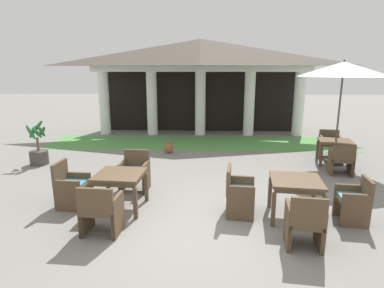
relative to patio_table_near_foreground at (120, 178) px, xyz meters
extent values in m
plane|color=gray|center=(1.45, -0.66, -0.63)|extent=(60.00, 60.00, 0.00)
cylinder|color=white|center=(-2.61, 7.49, 0.67)|extent=(0.43, 0.43, 2.60)
cylinder|color=white|center=(-0.58, 7.49, 0.67)|extent=(0.43, 0.43, 2.60)
cylinder|color=white|center=(1.45, 7.49, 0.67)|extent=(0.43, 0.43, 2.60)
cylinder|color=white|center=(3.48, 7.49, 0.67)|extent=(0.43, 0.43, 2.60)
cylinder|color=white|center=(5.51, 7.49, 0.67)|extent=(0.43, 0.43, 2.60)
cube|color=white|center=(1.45, 7.49, 2.09)|extent=(8.92, 0.70, 0.24)
pyramid|color=#665B51|center=(1.45, 7.49, 2.73)|extent=(9.32, 2.52, 1.04)
cube|color=black|center=(1.45, 8.39, 0.67)|extent=(8.72, 0.16, 2.60)
cube|color=#519347|center=(1.45, 5.84, -0.63)|extent=(11.12, 2.39, 0.01)
cube|color=brown|center=(0.00, 0.00, 0.08)|extent=(0.96, 0.96, 0.05)
cube|color=brown|center=(0.00, 0.00, 0.01)|extent=(0.88, 0.88, 0.09)
cube|color=brown|center=(-0.44, -0.39, -0.33)|extent=(0.07, 0.07, 0.60)
cube|color=brown|center=(0.39, -0.44, -0.33)|extent=(0.07, 0.07, 0.60)
cube|color=brown|center=(-0.39, 0.44, -0.33)|extent=(0.07, 0.07, 0.60)
cube|color=brown|center=(0.44, 0.39, -0.33)|extent=(0.07, 0.07, 0.60)
cube|color=brown|center=(-0.98, 0.06, -0.20)|extent=(0.57, 0.58, 0.07)
cube|color=teal|center=(-0.98, 0.06, -0.14)|extent=(0.52, 0.54, 0.05)
cube|color=brown|center=(-1.23, 0.08, 0.06)|extent=(0.10, 0.55, 0.47)
cube|color=brown|center=(-0.97, 0.32, -0.32)|extent=(0.54, 0.09, 0.64)
cube|color=brown|center=(-1.00, -0.19, -0.32)|extent=(0.54, 0.09, 0.64)
cube|color=brown|center=(-0.73, 0.29, -0.44)|extent=(0.06, 0.06, 0.39)
cube|color=brown|center=(-0.76, -0.20, -0.44)|extent=(0.06, 0.06, 0.39)
cube|color=brown|center=(-1.21, 0.32, -0.44)|extent=(0.06, 0.06, 0.39)
cube|color=brown|center=(-1.24, -0.17, -0.44)|extent=(0.06, 0.06, 0.39)
cube|color=brown|center=(-0.06, -0.98, -0.21)|extent=(0.63, 0.56, 0.07)
cube|color=teal|center=(-0.06, -0.98, -0.15)|extent=(0.58, 0.51, 0.05)
cube|color=brown|center=(-0.08, -1.22, 0.04)|extent=(0.60, 0.10, 0.43)
cube|color=brown|center=(-0.34, -0.97, -0.29)|extent=(0.09, 0.52, 0.68)
cube|color=brown|center=(0.22, -1.00, -0.29)|extent=(0.09, 0.52, 0.68)
cube|color=brown|center=(-0.32, -0.73, -0.44)|extent=(0.06, 0.06, 0.39)
cube|color=brown|center=(0.22, -0.77, -0.44)|extent=(0.06, 0.06, 0.39)
cube|color=brown|center=(-0.35, -1.20, -0.44)|extent=(0.06, 0.06, 0.39)
cube|color=brown|center=(0.19, -1.23, -0.44)|extent=(0.06, 0.06, 0.39)
cube|color=brown|center=(0.06, 0.98, -0.21)|extent=(0.63, 0.58, 0.07)
cube|color=teal|center=(0.06, 0.98, -0.15)|extent=(0.58, 0.53, 0.05)
cube|color=brown|center=(0.08, 1.23, 0.05)|extent=(0.60, 0.10, 0.44)
cube|color=brown|center=(0.34, 0.97, -0.30)|extent=(0.09, 0.54, 0.67)
cube|color=brown|center=(-0.21, 1.00, -0.30)|extent=(0.09, 0.54, 0.67)
cube|color=brown|center=(0.32, 0.73, -0.44)|extent=(0.06, 0.06, 0.39)
cube|color=brown|center=(-0.22, 0.76, -0.44)|extent=(0.06, 0.06, 0.39)
cube|color=brown|center=(0.35, 1.21, -0.44)|extent=(0.06, 0.06, 0.39)
cube|color=brown|center=(-0.19, 1.24, -0.44)|extent=(0.06, 0.06, 0.39)
cube|color=brown|center=(3.34, -0.28, 0.10)|extent=(1.01, 1.01, 0.05)
cube|color=brown|center=(3.34, -0.28, 0.04)|extent=(0.93, 0.93, 0.08)
cube|color=brown|center=(2.88, -0.65, -0.32)|extent=(0.08, 0.08, 0.63)
cube|color=brown|center=(3.70, -0.75, -0.32)|extent=(0.08, 0.08, 0.63)
cube|color=brown|center=(2.98, 0.18, -0.32)|extent=(0.08, 0.08, 0.63)
cube|color=brown|center=(3.81, 0.08, -0.32)|extent=(0.08, 0.08, 0.63)
cube|color=brown|center=(4.33, -0.40, -0.21)|extent=(0.55, 0.58, 0.07)
cube|color=teal|center=(4.33, -0.40, -0.15)|extent=(0.50, 0.53, 0.05)
cube|color=brown|center=(4.55, -0.43, 0.01)|extent=(0.12, 0.52, 0.38)
cube|color=brown|center=(4.30, -0.64, -0.32)|extent=(0.49, 0.12, 0.63)
cube|color=brown|center=(4.36, -0.16, -0.32)|extent=(0.49, 0.12, 0.63)
cube|color=brown|center=(4.09, -0.60, -0.44)|extent=(0.06, 0.06, 0.39)
cube|color=brown|center=(4.14, -0.14, -0.44)|extent=(0.06, 0.06, 0.39)
cube|color=brown|center=(4.52, -0.66, -0.44)|extent=(0.06, 0.06, 0.39)
cube|color=brown|center=(4.57, -0.20, -0.44)|extent=(0.06, 0.06, 0.39)
cube|color=brown|center=(2.35, -0.16, -0.21)|extent=(0.58, 0.67, 0.07)
cube|color=teal|center=(2.35, -0.16, -0.15)|extent=(0.53, 0.61, 0.05)
cube|color=brown|center=(2.12, -0.13, 0.06)|extent=(0.13, 0.61, 0.47)
cube|color=brown|center=(2.39, 0.12, -0.30)|extent=(0.51, 0.12, 0.67)
cube|color=brown|center=(2.32, -0.44, -0.30)|extent=(0.51, 0.12, 0.67)
cube|color=brown|center=(2.61, 0.09, -0.44)|extent=(0.06, 0.06, 0.38)
cube|color=brown|center=(2.54, -0.46, -0.44)|extent=(0.06, 0.06, 0.38)
cube|color=brown|center=(2.16, 0.14, -0.44)|extent=(0.06, 0.06, 0.38)
cube|color=brown|center=(2.09, -0.41, -0.44)|extent=(0.06, 0.06, 0.38)
cube|color=brown|center=(3.22, -1.27, -0.22)|extent=(0.59, 0.59, 0.07)
cube|color=teal|center=(3.22, -1.27, -0.16)|extent=(0.54, 0.54, 0.05)
cube|color=brown|center=(3.19, -1.51, 0.05)|extent=(0.53, 0.12, 0.46)
cube|color=brown|center=(2.98, -1.24, -0.29)|extent=(0.12, 0.53, 0.68)
cube|color=brown|center=(3.46, -1.30, -0.29)|extent=(0.12, 0.53, 0.68)
cube|color=brown|center=(3.01, -1.01, -0.44)|extent=(0.06, 0.06, 0.38)
cube|color=brown|center=(3.48, -1.06, -0.44)|extent=(0.06, 0.06, 0.38)
cube|color=brown|center=(2.96, -1.47, -0.44)|extent=(0.06, 0.06, 0.38)
cube|color=brown|center=(3.43, -1.53, -0.44)|extent=(0.06, 0.06, 0.38)
cube|color=brown|center=(5.44, 3.28, 0.05)|extent=(1.07, 1.07, 0.05)
cube|color=brown|center=(5.44, 3.28, -0.01)|extent=(0.99, 0.99, 0.06)
cube|color=brown|center=(4.95, 2.95, -0.33)|extent=(0.08, 0.08, 0.60)
cube|color=brown|center=(5.77, 2.78, -0.33)|extent=(0.08, 0.08, 0.60)
cube|color=brown|center=(5.11, 3.78, -0.33)|extent=(0.08, 0.08, 0.60)
cube|color=brown|center=(5.94, 3.61, -0.33)|extent=(0.08, 0.08, 0.60)
cube|color=#2D2D2D|center=(5.44, 3.28, -0.59)|extent=(0.41, 0.41, 0.09)
cylinder|color=#4C4742|center=(5.44, 3.28, 0.71)|extent=(0.05, 0.05, 2.68)
cone|color=white|center=(5.44, 3.28, 2.08)|extent=(2.44, 2.44, 0.40)
sphere|color=#4C4742|center=(5.44, 3.28, 2.31)|extent=(0.06, 0.06, 0.06)
cube|color=brown|center=(5.63, 4.18, -0.23)|extent=(0.70, 0.68, 0.07)
cube|color=teal|center=(5.63, 4.18, -0.17)|extent=(0.65, 0.63, 0.05)
cube|color=brown|center=(5.68, 4.44, -0.01)|extent=(0.60, 0.18, 0.38)
cube|color=brown|center=(5.90, 4.12, -0.30)|extent=(0.17, 0.57, 0.66)
cube|color=brown|center=(5.35, 4.24, -0.30)|extent=(0.17, 0.57, 0.66)
cube|color=brown|center=(5.84, 3.87, -0.45)|extent=(0.07, 0.07, 0.36)
cube|color=brown|center=(5.31, 3.98, -0.45)|extent=(0.07, 0.07, 0.36)
cube|color=brown|center=(5.94, 4.38, -0.45)|extent=(0.07, 0.07, 0.36)
cube|color=brown|center=(5.41, 4.49, -0.45)|extent=(0.07, 0.07, 0.36)
cube|color=brown|center=(5.26, 2.38, -0.23)|extent=(0.66, 0.67, 0.07)
cube|color=teal|center=(5.26, 2.38, -0.17)|extent=(0.61, 0.62, 0.05)
cube|color=brown|center=(5.20, 2.12, 0.00)|extent=(0.56, 0.17, 0.38)
cube|color=brown|center=(5.00, 2.43, -0.32)|extent=(0.17, 0.58, 0.63)
cube|color=brown|center=(5.51, 2.33, -0.32)|extent=(0.17, 0.58, 0.63)
cube|color=brown|center=(5.06, 2.68, -0.45)|extent=(0.07, 0.07, 0.37)
cube|color=brown|center=(5.55, 2.58, -0.45)|extent=(0.07, 0.07, 0.37)
cube|color=brown|center=(4.96, 2.18, -0.45)|extent=(0.07, 0.07, 0.37)
cube|color=brown|center=(5.45, 2.08, -0.45)|extent=(0.07, 0.07, 0.37)
cylinder|color=#47423D|center=(-3.17, 2.92, -0.43)|extent=(0.52, 0.52, 0.40)
cylinder|color=brown|center=(-3.17, 2.92, -0.03)|extent=(0.07, 0.07, 0.40)
ellipsoid|color=#286B33|center=(-3.02, 2.92, 0.35)|extent=(0.10, 0.39, 0.43)
ellipsoid|color=#286B33|center=(-3.07, 3.06, 0.32)|extent=(0.39, 0.33, 0.38)
ellipsoid|color=#286B33|center=(-3.26, 3.09, 0.39)|extent=(0.45, 0.31, 0.52)
ellipsoid|color=#286B33|center=(-3.30, 2.94, 0.32)|extent=(0.16, 0.35, 0.38)
ellipsoid|color=#286B33|center=(-3.26, 2.76, 0.35)|extent=(0.42, 0.29, 0.44)
ellipsoid|color=#286B33|center=(-3.11, 2.83, 0.32)|extent=(0.31, 0.26, 0.37)
ellipsoid|color=brown|center=(0.47, 4.30, -0.46)|extent=(0.29, 0.29, 0.35)
sphere|color=brown|center=(0.47, 4.30, -0.24)|extent=(0.08, 0.08, 0.08)
camera|label=1|loc=(1.67, -5.91, 2.10)|focal=30.02mm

